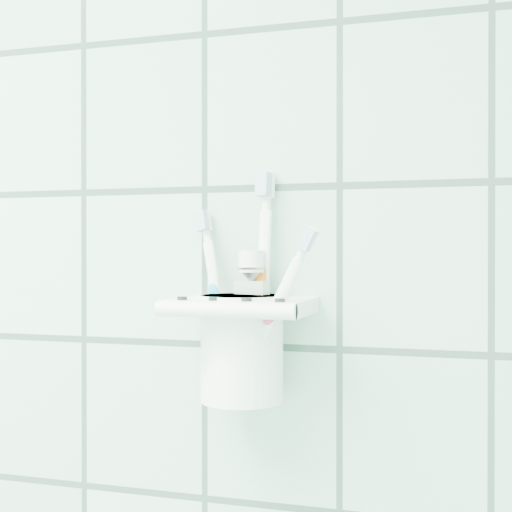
{
  "coord_description": "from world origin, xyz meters",
  "views": [
    {
      "loc": [
        0.87,
        0.48,
        1.35
      ],
      "look_at": [
        0.68,
        1.1,
        1.35
      ],
      "focal_mm": 50.0,
      "sensor_mm": 36.0,
      "label": 1
    }
  ],
  "objects_px": {
    "toothbrush_pink": "(231,296)",
    "holder_bracket": "(242,308)",
    "toothbrush_blue": "(258,279)",
    "toothpaste_tube": "(252,310)",
    "toothbrush_orange": "(234,301)",
    "cup": "(242,344)"
  },
  "relations": [
    {
      "from": "toothbrush_pink",
      "to": "holder_bracket",
      "type": "bearing_deg",
      "value": -22.59
    },
    {
      "from": "toothbrush_pink",
      "to": "toothbrush_blue",
      "type": "xyz_separation_m",
      "value": [
        0.03,
        0.01,
        0.02
      ]
    },
    {
      "from": "toothbrush_pink",
      "to": "toothpaste_tube",
      "type": "distance_m",
      "value": 0.03
    },
    {
      "from": "toothbrush_orange",
      "to": "toothpaste_tube",
      "type": "xyz_separation_m",
      "value": [
        0.01,
        0.03,
        -0.01
      ]
    },
    {
      "from": "toothpaste_tube",
      "to": "toothbrush_blue",
      "type": "bearing_deg",
      "value": 27.53
    },
    {
      "from": "holder_bracket",
      "to": "toothbrush_blue",
      "type": "bearing_deg",
      "value": 61.02
    },
    {
      "from": "cup",
      "to": "toothpaste_tube",
      "type": "relative_size",
      "value": 0.74
    },
    {
      "from": "holder_bracket",
      "to": "cup",
      "type": "xyz_separation_m",
      "value": [
        -0.0,
        0.0,
        -0.04
      ]
    },
    {
      "from": "toothbrush_blue",
      "to": "toothbrush_orange",
      "type": "bearing_deg",
      "value": -94.99
    },
    {
      "from": "holder_bracket",
      "to": "toothbrush_blue",
      "type": "distance_m",
      "value": 0.04
    },
    {
      "from": "toothbrush_pink",
      "to": "toothbrush_orange",
      "type": "relative_size",
      "value": 1.07
    },
    {
      "from": "toothbrush_pink",
      "to": "toothbrush_blue",
      "type": "height_order",
      "value": "toothbrush_blue"
    },
    {
      "from": "toothbrush_pink",
      "to": "toothbrush_orange",
      "type": "height_order",
      "value": "toothbrush_pink"
    },
    {
      "from": "toothbrush_orange",
      "to": "toothpaste_tube",
      "type": "distance_m",
      "value": 0.03
    },
    {
      "from": "toothbrush_orange",
      "to": "toothbrush_blue",
      "type": "bearing_deg",
      "value": 76.38
    },
    {
      "from": "toothpaste_tube",
      "to": "cup",
      "type": "bearing_deg",
      "value": -95.11
    },
    {
      "from": "holder_bracket",
      "to": "toothpaste_tube",
      "type": "bearing_deg",
      "value": 75.04
    },
    {
      "from": "cup",
      "to": "toothpaste_tube",
      "type": "xyz_separation_m",
      "value": [
        0.01,
        0.01,
        0.03
      ]
    },
    {
      "from": "toothbrush_pink",
      "to": "cup",
      "type": "bearing_deg",
      "value": -12.89
    },
    {
      "from": "toothbrush_blue",
      "to": "toothpaste_tube",
      "type": "xyz_separation_m",
      "value": [
        -0.01,
        -0.0,
        -0.03
      ]
    },
    {
      "from": "holder_bracket",
      "to": "cup",
      "type": "height_order",
      "value": "same"
    },
    {
      "from": "toothbrush_blue",
      "to": "toothpaste_tube",
      "type": "distance_m",
      "value": 0.03
    }
  ]
}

